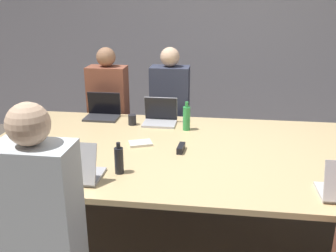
{
  "coord_description": "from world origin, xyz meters",
  "views": [
    {
      "loc": [
        0.13,
        -2.69,
        1.9
      ],
      "look_at": [
        -0.24,
        0.1,
        0.92
      ],
      "focal_mm": 40.0,
      "sensor_mm": 36.0,
      "label": 1
    }
  ],
  "objects_px": {
    "cup_far_midleft": "(132,120)",
    "laptop_near_left": "(74,169)",
    "bottle_far_midleft": "(187,118)",
    "bottle_near_left": "(119,160)",
    "laptop_far_midleft": "(160,116)",
    "person_near_left": "(43,237)",
    "laptop_far_left": "(103,111)",
    "stapler": "(181,148)",
    "person_far_midleft": "(170,116)",
    "person_far_left": "(109,116)"
  },
  "relations": [
    {
      "from": "cup_far_midleft",
      "to": "stapler",
      "type": "distance_m",
      "value": 0.76
    },
    {
      "from": "bottle_far_midleft",
      "to": "bottle_near_left",
      "type": "bearing_deg",
      "value": -111.96
    },
    {
      "from": "laptop_near_left",
      "to": "stapler",
      "type": "distance_m",
      "value": 0.85
    },
    {
      "from": "bottle_far_midleft",
      "to": "person_near_left",
      "type": "relative_size",
      "value": 0.18
    },
    {
      "from": "cup_far_midleft",
      "to": "laptop_near_left",
      "type": "xyz_separation_m",
      "value": [
        -0.12,
        -1.14,
        0.03
      ]
    },
    {
      "from": "laptop_far_midleft",
      "to": "person_far_left",
      "type": "bearing_deg",
      "value": 147.02
    },
    {
      "from": "laptop_far_midleft",
      "to": "laptop_near_left",
      "type": "height_order",
      "value": "laptop_near_left"
    },
    {
      "from": "cup_far_midleft",
      "to": "person_near_left",
      "type": "distance_m",
      "value": 1.66
    },
    {
      "from": "person_far_midleft",
      "to": "cup_far_midleft",
      "type": "height_order",
      "value": "person_far_midleft"
    },
    {
      "from": "cup_far_midleft",
      "to": "person_near_left",
      "type": "relative_size",
      "value": 0.07
    },
    {
      "from": "stapler",
      "to": "person_near_left",
      "type": "bearing_deg",
      "value": -115.58
    },
    {
      "from": "person_far_midleft",
      "to": "bottle_near_left",
      "type": "xyz_separation_m",
      "value": [
        -0.14,
        -1.56,
        0.18
      ]
    },
    {
      "from": "cup_far_midleft",
      "to": "laptop_near_left",
      "type": "height_order",
      "value": "laptop_near_left"
    },
    {
      "from": "cup_far_midleft",
      "to": "stapler",
      "type": "xyz_separation_m",
      "value": [
        0.51,
        -0.57,
        -0.02
      ]
    },
    {
      "from": "cup_far_midleft",
      "to": "person_far_left",
      "type": "relative_size",
      "value": 0.07
    },
    {
      "from": "laptop_far_left",
      "to": "person_far_left",
      "type": "height_order",
      "value": "person_far_left"
    },
    {
      "from": "cup_far_midleft",
      "to": "bottle_near_left",
      "type": "xyz_separation_m",
      "value": [
        0.14,
        -1.0,
        0.05
      ]
    },
    {
      "from": "laptop_far_midleft",
      "to": "laptop_far_left",
      "type": "bearing_deg",
      "value": 170.46
    },
    {
      "from": "laptop_far_midleft",
      "to": "laptop_near_left",
      "type": "relative_size",
      "value": 0.93
    },
    {
      "from": "person_far_midleft",
      "to": "stapler",
      "type": "relative_size",
      "value": 9.29
    },
    {
      "from": "person_far_left",
      "to": "bottle_near_left",
      "type": "bearing_deg",
      "value": -71.15
    },
    {
      "from": "cup_far_midleft",
      "to": "bottle_far_midleft",
      "type": "distance_m",
      "value": 0.52
    },
    {
      "from": "laptop_near_left",
      "to": "stapler",
      "type": "xyz_separation_m",
      "value": [
        0.63,
        0.57,
        -0.05
      ]
    },
    {
      "from": "cup_far_midleft",
      "to": "person_far_midleft",
      "type": "bearing_deg",
      "value": 63.81
    },
    {
      "from": "bottle_far_midleft",
      "to": "laptop_far_left",
      "type": "relative_size",
      "value": 0.79
    },
    {
      "from": "person_near_left",
      "to": "laptop_near_left",
      "type": "bearing_deg",
      "value": -88.91
    },
    {
      "from": "bottle_far_midleft",
      "to": "bottle_near_left",
      "type": "height_order",
      "value": "bottle_far_midleft"
    },
    {
      "from": "person_near_left",
      "to": "bottle_far_midleft",
      "type": "bearing_deg",
      "value": -111.6
    },
    {
      "from": "bottle_far_midleft",
      "to": "cup_far_midleft",
      "type": "bearing_deg",
      "value": 171.7
    },
    {
      "from": "cup_far_midleft",
      "to": "person_near_left",
      "type": "xyz_separation_m",
      "value": [
        -0.11,
        -1.65,
        -0.12
      ]
    },
    {
      "from": "laptop_near_left",
      "to": "stapler",
      "type": "relative_size",
      "value": 2.16
    },
    {
      "from": "person_near_left",
      "to": "stapler",
      "type": "relative_size",
      "value": 9.39
    },
    {
      "from": "person_near_left",
      "to": "laptop_far_left",
      "type": "relative_size",
      "value": 4.37
    },
    {
      "from": "person_near_left",
      "to": "person_far_left",
      "type": "relative_size",
      "value": 1.01
    },
    {
      "from": "laptop_near_left",
      "to": "laptop_far_left",
      "type": "bearing_deg",
      "value": -80.81
    },
    {
      "from": "laptop_far_midleft",
      "to": "cup_far_midleft",
      "type": "distance_m",
      "value": 0.26
    },
    {
      "from": "laptop_near_left",
      "to": "bottle_near_left",
      "type": "xyz_separation_m",
      "value": [
        0.26,
        0.14,
        0.02
      ]
    },
    {
      "from": "person_far_midleft",
      "to": "cup_far_midleft",
      "type": "bearing_deg",
      "value": -116.19
    },
    {
      "from": "person_far_midleft",
      "to": "laptop_far_left",
      "type": "height_order",
      "value": "person_far_midleft"
    },
    {
      "from": "person_far_midleft",
      "to": "person_far_left",
      "type": "distance_m",
      "value": 0.65
    },
    {
      "from": "laptop_far_midleft",
      "to": "bottle_far_midleft",
      "type": "relative_size",
      "value": 1.19
    },
    {
      "from": "laptop_far_left",
      "to": "person_far_midleft",
      "type": "bearing_deg",
      "value": 32.14
    },
    {
      "from": "person_far_midleft",
      "to": "person_near_left",
      "type": "bearing_deg",
      "value": -100.01
    },
    {
      "from": "laptop_far_left",
      "to": "person_near_left",
      "type": "bearing_deg",
      "value": -83.04
    },
    {
      "from": "laptop_near_left",
      "to": "person_far_left",
      "type": "bearing_deg",
      "value": -81.4
    },
    {
      "from": "person_near_left",
      "to": "bottle_near_left",
      "type": "distance_m",
      "value": 0.72
    },
    {
      "from": "laptop_near_left",
      "to": "person_far_left",
      "type": "relative_size",
      "value": 0.23
    },
    {
      "from": "laptop_far_midleft",
      "to": "cup_far_midleft",
      "type": "bearing_deg",
      "value": -161.71
    },
    {
      "from": "laptop_near_left",
      "to": "person_near_left",
      "type": "xyz_separation_m",
      "value": [
        0.01,
        -0.51,
        -0.15
      ]
    },
    {
      "from": "laptop_far_midleft",
      "to": "laptop_far_left",
      "type": "height_order",
      "value": "same"
    }
  ]
}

